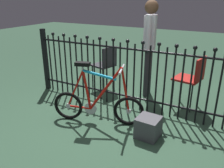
{
  "coord_description": "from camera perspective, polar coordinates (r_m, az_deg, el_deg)",
  "views": [
    {
      "loc": [
        1.3,
        -2.45,
        1.7
      ],
      "look_at": [
        -0.14,
        0.2,
        0.55
      ],
      "focal_mm": 37.19,
      "sensor_mm": 36.0,
      "label": 1
    }
  ],
  "objects": [
    {
      "name": "chair_red",
      "position": [
        3.79,
        19.12,
        1.71
      ],
      "size": [
        0.45,
        0.45,
        0.84
      ],
      "color": "black",
      "rests_on": "ground"
    },
    {
      "name": "display_crate",
      "position": [
        3.04,
        8.88,
        -10.45
      ],
      "size": [
        0.3,
        0.3,
        0.27
      ],
      "primitive_type": "cube",
      "rotation": [
        0.0,
        0.0,
        -0.06
      ],
      "color": "#4C4C51",
      "rests_on": "ground"
    },
    {
      "name": "bicycle",
      "position": [
        3.26,
        -3.62,
        -4.66
      ],
      "size": [
        1.26,
        0.51,
        0.88
      ],
      "color": "black",
      "rests_on": "ground"
    },
    {
      "name": "ground_plane",
      "position": [
        3.25,
        0.45,
        -10.64
      ],
      "size": [
        20.0,
        20.0,
        0.0
      ],
      "primitive_type": "plane",
      "color": "#2F4D38"
    },
    {
      "name": "person_visitor",
      "position": [
        4.05,
        9.24,
        10.41
      ],
      "size": [
        0.24,
        0.47,
        1.64
      ],
      "color": "#2D2D33",
      "rests_on": "ground"
    },
    {
      "name": "chair_charcoal",
      "position": [
        4.34,
        -1.54,
        5.14
      ],
      "size": [
        0.46,
        0.46,
        0.84
      ],
      "color": "black",
      "rests_on": "ground"
    },
    {
      "name": "iron_fence",
      "position": [
        3.58,
        4.93,
        2.57
      ],
      "size": [
        3.7,
        0.07,
        1.15
      ],
      "color": "black",
      "rests_on": "ground"
    }
  ]
}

